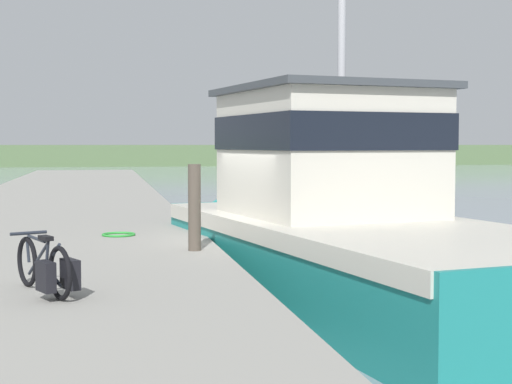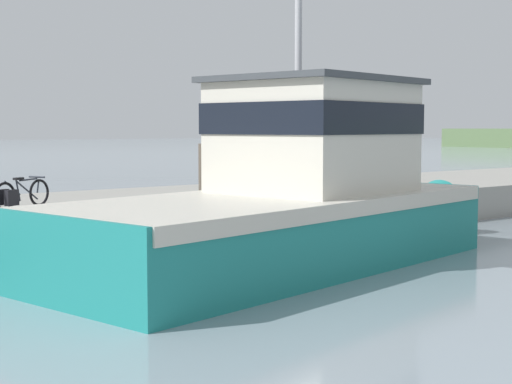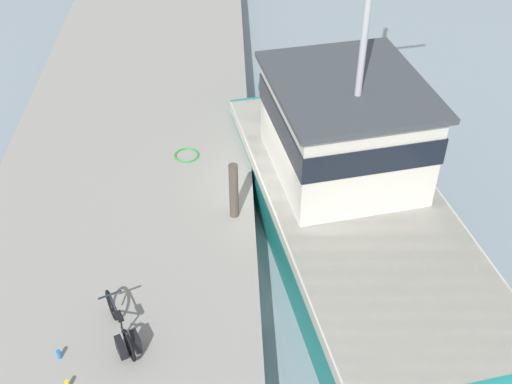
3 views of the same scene
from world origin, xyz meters
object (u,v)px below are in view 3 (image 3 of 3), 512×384
(water_bottle_on_curb, at_px, (59,354))
(mooring_post, at_px, (234,191))
(fishing_boat_main, at_px, (349,186))
(water_bottle_by_bike, at_px, (67,384))
(bicycle_touring, at_px, (123,331))

(water_bottle_on_curb, bearing_deg, mooring_post, 49.64)
(mooring_post, bearing_deg, fishing_boat_main, 8.18)
(mooring_post, bearing_deg, water_bottle_by_bike, -123.67)
(bicycle_touring, height_order, mooring_post, mooring_post)
(bicycle_touring, bearing_deg, water_bottle_by_bike, -157.10)
(mooring_post, bearing_deg, water_bottle_on_curb, -130.36)
(water_bottle_on_curb, bearing_deg, bicycle_touring, 15.00)
(fishing_boat_main, relative_size, water_bottle_by_bike, 62.92)
(mooring_post, height_order, water_bottle_by_bike, mooring_post)
(bicycle_touring, height_order, water_bottle_on_curb, bicycle_touring)
(mooring_post, distance_m, water_bottle_by_bike, 5.27)
(fishing_boat_main, bearing_deg, mooring_post, 177.35)
(water_bottle_by_bike, bearing_deg, fishing_boat_main, 40.61)
(bicycle_touring, relative_size, mooring_post, 1.08)
(fishing_boat_main, xyz_separation_m, water_bottle_on_curb, (-5.78, -4.10, -0.33))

